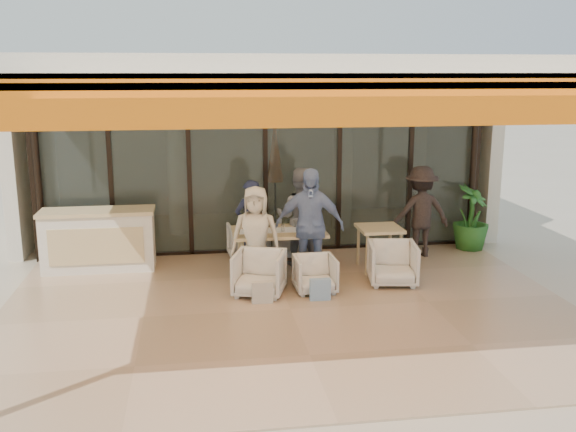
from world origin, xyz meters
name	(u,v)px	position (x,y,z in m)	size (l,w,h in m)	color
ground	(290,311)	(0.00, 0.00, 0.00)	(70.00, 70.00, 0.00)	#C6B293
terrace_floor	(290,310)	(0.00, 0.00, 0.01)	(8.00, 6.00, 0.01)	tan
terrace_structure	(294,72)	(0.00, -0.26, 3.25)	(8.00, 6.00, 3.40)	silver
glass_storefront	(265,166)	(0.00, 3.00, 1.60)	(8.08, 0.10, 3.20)	#9EADA3
interior_block	(253,121)	(0.01, 5.31, 2.23)	(9.05, 3.62, 3.52)	silver
host_counter	(99,240)	(-2.87, 2.30, 0.53)	(1.85, 0.65, 1.04)	silver
dining_table	(278,234)	(0.05, 1.66, 0.69)	(1.50, 0.90, 0.93)	#D9C284
chair_far_left	(248,240)	(-0.36, 2.60, 0.35)	(0.68, 0.64, 0.70)	silver
chair_far_right	(295,238)	(0.48, 2.60, 0.36)	(0.70, 0.65, 0.72)	silver
chair_near_left	(259,271)	(-0.36, 0.70, 0.37)	(0.72, 0.67, 0.74)	silver
chair_near_right	(315,273)	(0.48, 0.70, 0.31)	(0.60, 0.56, 0.62)	silver
diner_navy	(250,224)	(-0.36, 2.10, 0.75)	(0.55, 0.36, 1.51)	#191B38
diner_grey	(300,217)	(0.48, 2.10, 0.85)	(0.82, 0.64, 1.70)	slate
diner_cream	(256,236)	(-0.36, 1.20, 0.78)	(0.76, 0.50, 1.56)	beige
diner_periwinkle	(309,226)	(0.48, 1.20, 0.91)	(1.07, 0.44, 1.82)	#6C83B5
tote_bag_cream	(262,293)	(-0.36, 0.30, 0.17)	(0.30, 0.10, 0.34)	silver
tote_bag_blue	(320,290)	(0.48, 0.30, 0.17)	(0.30, 0.10, 0.34)	#99BFD8
side_table	(379,233)	(1.74, 1.64, 0.64)	(0.70, 0.70, 0.74)	#D9C284
side_chair	(393,262)	(1.74, 0.89, 0.37)	(0.72, 0.68, 0.74)	silver
standing_woman	(421,212)	(2.68, 2.30, 0.82)	(1.06, 0.61, 1.64)	black
potted_palm	(471,218)	(3.78, 2.60, 0.61)	(0.68, 0.68, 1.22)	#1E5919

